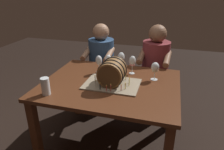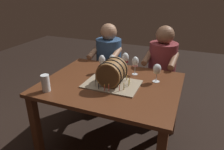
{
  "view_description": "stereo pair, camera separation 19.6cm",
  "coord_description": "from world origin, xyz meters",
  "px_view_note": "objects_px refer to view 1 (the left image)",
  "views": [
    {
      "loc": [
        0.52,
        -1.76,
        1.64
      ],
      "look_at": [
        0.03,
        -0.03,
        0.85
      ],
      "focal_mm": 33.61,
      "sensor_mm": 36.0,
      "label": 1
    },
    {
      "loc": [
        0.7,
        -1.69,
        1.64
      ],
      "look_at": [
        0.03,
        -0.03,
        0.85
      ],
      "focal_mm": 33.61,
      "sensor_mm": 36.0,
      "label": 2
    }
  ],
  "objects_px": {
    "wine_glass_amber": "(108,60)",
    "wine_glass_rose": "(132,62)",
    "barrel_cake": "(112,74)",
    "wine_glass_red": "(121,58)",
    "wine_glass_white": "(155,68)",
    "dining_table": "(110,92)",
    "wine_glass_empty": "(99,61)",
    "person_seated_left": "(102,69)",
    "beer_pint": "(46,87)",
    "person_seated_right": "(154,74)"
  },
  "relations": [
    {
      "from": "wine_glass_rose",
      "to": "person_seated_right",
      "type": "bearing_deg",
      "value": 68.17
    },
    {
      "from": "wine_glass_empty",
      "to": "beer_pint",
      "type": "bearing_deg",
      "value": -115.6
    },
    {
      "from": "wine_glass_red",
      "to": "wine_glass_empty",
      "type": "height_order",
      "value": "wine_glass_empty"
    },
    {
      "from": "wine_glass_red",
      "to": "person_seated_left",
      "type": "relative_size",
      "value": 0.16
    },
    {
      "from": "barrel_cake",
      "to": "wine_glass_rose",
      "type": "xyz_separation_m",
      "value": [
        0.13,
        0.32,
        0.02
      ]
    },
    {
      "from": "wine_glass_amber",
      "to": "beer_pint",
      "type": "distance_m",
      "value": 0.78
    },
    {
      "from": "wine_glass_amber",
      "to": "wine_glass_rose",
      "type": "height_order",
      "value": "wine_glass_rose"
    },
    {
      "from": "dining_table",
      "to": "person_seated_right",
      "type": "relative_size",
      "value": 1.1
    },
    {
      "from": "wine_glass_rose",
      "to": "person_seated_right",
      "type": "xyz_separation_m",
      "value": [
        0.2,
        0.51,
        -0.33
      ]
    },
    {
      "from": "wine_glass_rose",
      "to": "beer_pint",
      "type": "bearing_deg",
      "value": -133.72
    },
    {
      "from": "wine_glass_white",
      "to": "wine_glass_amber",
      "type": "distance_m",
      "value": 0.53
    },
    {
      "from": "wine_glass_red",
      "to": "beer_pint",
      "type": "xyz_separation_m",
      "value": [
        -0.48,
        -0.77,
        -0.05
      ]
    },
    {
      "from": "person_seated_right",
      "to": "beer_pint",
      "type": "bearing_deg",
      "value": -125.55
    },
    {
      "from": "wine_glass_red",
      "to": "person_seated_right",
      "type": "height_order",
      "value": "person_seated_right"
    },
    {
      "from": "barrel_cake",
      "to": "wine_glass_red",
      "type": "distance_m",
      "value": 0.43
    },
    {
      "from": "beer_pint",
      "to": "barrel_cake",
      "type": "bearing_deg",
      "value": 34.29
    },
    {
      "from": "wine_glass_amber",
      "to": "person_seated_left",
      "type": "height_order",
      "value": "person_seated_left"
    },
    {
      "from": "wine_glass_red",
      "to": "wine_glass_empty",
      "type": "xyz_separation_m",
      "value": [
        -0.2,
        -0.18,
        0.01
      ]
    },
    {
      "from": "dining_table",
      "to": "wine_glass_white",
      "type": "xyz_separation_m",
      "value": [
        0.4,
        0.19,
        0.23
      ]
    },
    {
      "from": "wine_glass_rose",
      "to": "wine_glass_white",
      "type": "bearing_deg",
      "value": -20.9
    },
    {
      "from": "barrel_cake",
      "to": "wine_glass_amber",
      "type": "height_order",
      "value": "barrel_cake"
    },
    {
      "from": "dining_table",
      "to": "beer_pint",
      "type": "relative_size",
      "value": 8.45
    },
    {
      "from": "wine_glass_red",
      "to": "wine_glass_white",
      "type": "xyz_separation_m",
      "value": [
        0.39,
        -0.21,
        0.01
      ]
    },
    {
      "from": "wine_glass_amber",
      "to": "wine_glass_rose",
      "type": "xyz_separation_m",
      "value": [
        0.27,
        -0.03,
        0.02
      ]
    },
    {
      "from": "wine_glass_amber",
      "to": "beer_pint",
      "type": "xyz_separation_m",
      "value": [
        -0.35,
        -0.69,
        -0.04
      ]
    },
    {
      "from": "beer_pint",
      "to": "person_seated_left",
      "type": "bearing_deg",
      "value": 84.54
    },
    {
      "from": "wine_glass_red",
      "to": "beer_pint",
      "type": "height_order",
      "value": "wine_glass_red"
    },
    {
      "from": "barrel_cake",
      "to": "wine_glass_white",
      "type": "relative_size",
      "value": 2.81
    },
    {
      "from": "person_seated_left",
      "to": "person_seated_right",
      "type": "distance_m",
      "value": 0.72
    },
    {
      "from": "wine_glass_amber",
      "to": "wine_glass_red",
      "type": "bearing_deg",
      "value": 32.18
    },
    {
      "from": "wine_glass_red",
      "to": "person_seated_right",
      "type": "distance_m",
      "value": 0.62
    },
    {
      "from": "dining_table",
      "to": "wine_glass_red",
      "type": "relative_size",
      "value": 6.9
    },
    {
      "from": "wine_glass_amber",
      "to": "beer_pint",
      "type": "relative_size",
      "value": 1.12
    },
    {
      "from": "dining_table",
      "to": "wine_glass_amber",
      "type": "relative_size",
      "value": 7.52
    },
    {
      "from": "barrel_cake",
      "to": "wine_glass_white",
      "type": "height_order",
      "value": "barrel_cake"
    },
    {
      "from": "wine_glass_empty",
      "to": "dining_table",
      "type": "bearing_deg",
      "value": -48.24
    },
    {
      "from": "barrel_cake",
      "to": "wine_glass_empty",
      "type": "height_order",
      "value": "barrel_cake"
    },
    {
      "from": "person_seated_left",
      "to": "dining_table",
      "type": "bearing_deg",
      "value": -65.51
    },
    {
      "from": "person_seated_left",
      "to": "beer_pint",
      "type": "bearing_deg",
      "value": -95.46
    },
    {
      "from": "dining_table",
      "to": "beer_pint",
      "type": "bearing_deg",
      "value": -141.68
    },
    {
      "from": "wine_glass_white",
      "to": "dining_table",
      "type": "bearing_deg",
      "value": -154.51
    },
    {
      "from": "barrel_cake",
      "to": "person_seated_left",
      "type": "xyz_separation_m",
      "value": [
        -0.39,
        0.82,
        -0.32
      ]
    },
    {
      "from": "wine_glass_rose",
      "to": "person_seated_left",
      "type": "height_order",
      "value": "person_seated_left"
    },
    {
      "from": "person_seated_right",
      "to": "wine_glass_amber",
      "type": "bearing_deg",
      "value": -135.21
    },
    {
      "from": "dining_table",
      "to": "wine_glass_empty",
      "type": "relative_size",
      "value": 6.77
    },
    {
      "from": "wine_glass_red",
      "to": "wine_glass_rose",
      "type": "bearing_deg",
      "value": -37.27
    },
    {
      "from": "dining_table",
      "to": "barrel_cake",
      "type": "xyz_separation_m",
      "value": [
        0.03,
        -0.03,
        0.22
      ]
    },
    {
      "from": "barrel_cake",
      "to": "wine_glass_red",
      "type": "height_order",
      "value": "barrel_cake"
    },
    {
      "from": "dining_table",
      "to": "wine_glass_amber",
      "type": "distance_m",
      "value": 0.4
    },
    {
      "from": "beer_pint",
      "to": "wine_glass_rose",
      "type": "bearing_deg",
      "value": 46.28
    }
  ]
}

